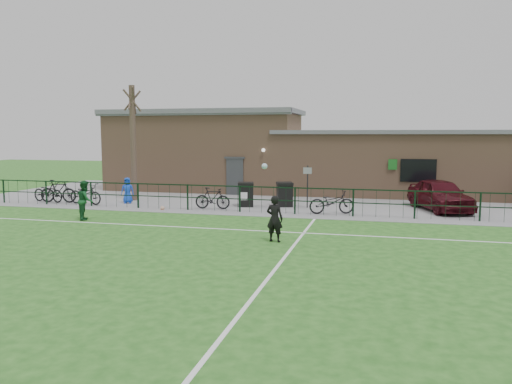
% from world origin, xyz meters
% --- Properties ---
extents(ground, '(90.00, 90.00, 0.00)m').
position_xyz_m(ground, '(0.00, 0.00, 0.00)').
color(ground, '#215719').
rests_on(ground, ground).
extents(paving_strip, '(34.00, 13.00, 0.02)m').
position_xyz_m(paving_strip, '(0.00, 13.50, 0.01)').
color(paving_strip, gray).
rests_on(paving_strip, ground).
extents(pitch_line_touch, '(28.00, 0.10, 0.01)m').
position_xyz_m(pitch_line_touch, '(0.00, 7.80, 0.00)').
color(pitch_line_touch, white).
rests_on(pitch_line_touch, ground).
extents(pitch_line_mid, '(28.00, 0.10, 0.01)m').
position_xyz_m(pitch_line_mid, '(0.00, 4.00, 0.00)').
color(pitch_line_mid, white).
rests_on(pitch_line_mid, ground).
extents(pitch_line_perp, '(0.10, 16.00, 0.01)m').
position_xyz_m(pitch_line_perp, '(2.00, 0.00, 0.00)').
color(pitch_line_perp, white).
rests_on(pitch_line_perp, ground).
extents(perimeter_fence, '(28.00, 0.10, 1.20)m').
position_xyz_m(perimeter_fence, '(0.00, 8.00, 0.60)').
color(perimeter_fence, black).
rests_on(perimeter_fence, ground).
extents(bare_tree, '(0.30, 0.30, 6.00)m').
position_xyz_m(bare_tree, '(-8.00, 10.50, 3.00)').
color(bare_tree, '#46342A').
rests_on(bare_tree, ground).
extents(wheelie_bin_left, '(0.89, 0.96, 1.07)m').
position_xyz_m(wheelie_bin_left, '(-1.70, 9.78, 0.55)').
color(wheelie_bin_left, black).
rests_on(wheelie_bin_left, paving_strip).
extents(wheelie_bin_right, '(0.93, 0.99, 1.08)m').
position_xyz_m(wheelie_bin_right, '(0.12, 10.20, 0.56)').
color(wheelie_bin_right, black).
rests_on(wheelie_bin_right, paving_strip).
extents(sign_post, '(0.07, 0.07, 2.00)m').
position_xyz_m(sign_post, '(1.25, 10.03, 1.02)').
color(sign_post, black).
rests_on(sign_post, paving_strip).
extents(car_maroon, '(3.02, 4.59, 1.45)m').
position_xyz_m(car_maroon, '(7.26, 10.66, 0.75)').
color(car_maroon, '#420B14').
rests_on(car_maroon, paving_strip).
extents(bicycle_a, '(2.08, 1.09, 1.04)m').
position_xyz_m(bicycle_a, '(-11.97, 8.78, 0.54)').
color(bicycle_a, black).
rests_on(bicycle_a, paving_strip).
extents(bicycle_b, '(1.98, 0.73, 1.16)m').
position_xyz_m(bicycle_b, '(-11.30, 8.66, 0.60)').
color(bicycle_b, black).
rests_on(bicycle_b, paving_strip).
extents(bicycle_c, '(2.08, 1.07, 1.04)m').
position_xyz_m(bicycle_c, '(-9.63, 8.50, 0.54)').
color(bicycle_c, black).
rests_on(bicycle_c, paving_strip).
extents(bicycle_d, '(1.68, 0.52, 1.01)m').
position_xyz_m(bicycle_d, '(-2.98, 8.54, 0.52)').
color(bicycle_d, black).
rests_on(bicycle_d, paving_strip).
extents(bicycle_e, '(2.09, 1.27, 1.04)m').
position_xyz_m(bicycle_e, '(2.55, 8.45, 0.54)').
color(bicycle_e, black).
rests_on(bicycle_e, paving_strip).
extents(spectator_child, '(0.74, 0.61, 1.30)m').
position_xyz_m(spectator_child, '(-7.78, 9.33, 0.67)').
color(spectator_child, blue).
rests_on(spectator_child, paving_strip).
extents(goalkeeper_kick, '(1.36, 2.95, 2.40)m').
position_xyz_m(goalkeeper_kick, '(1.26, 2.44, 0.81)').
color(goalkeeper_kick, black).
rests_on(goalkeeper_kick, ground).
extents(outfield_player, '(0.89, 0.97, 1.61)m').
position_xyz_m(outfield_player, '(-7.13, 4.64, 0.81)').
color(outfield_player, '#164F26').
rests_on(outfield_player, ground).
extents(ball_ground, '(0.20, 0.20, 0.20)m').
position_xyz_m(ball_ground, '(-5.13, 7.69, 0.10)').
color(ball_ground, silver).
rests_on(ball_ground, ground).
extents(clubhouse, '(24.25, 5.40, 4.96)m').
position_xyz_m(clubhouse, '(-0.88, 16.50, 2.22)').
color(clubhouse, '#A37A5B').
rests_on(clubhouse, ground).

